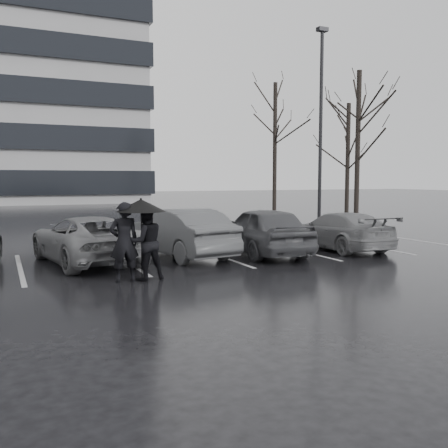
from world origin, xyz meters
name	(u,v)px	position (x,y,z in m)	size (l,w,h in m)	color
ground	(234,270)	(0.00, 0.00, 0.00)	(160.00, 160.00, 0.00)	black
car_main	(262,230)	(1.95, 2.08, 0.74)	(1.76, 4.37, 1.49)	black
car_west_a	(179,233)	(-0.53, 2.71, 0.73)	(1.54, 4.40, 1.45)	#2E2E31
car_west_b	(86,239)	(-3.25, 2.80, 0.65)	(2.15, 4.67, 1.30)	#525254
car_east	(339,231)	(4.79, 2.01, 0.62)	(1.73, 4.27, 1.24)	#525254
pedestrian_left	(124,242)	(-2.89, -0.29, 0.91)	(0.66, 0.44, 1.82)	black
pedestrian_right	(146,242)	(-2.39, -0.27, 0.88)	(0.85, 0.66, 1.75)	black
umbrella	(141,205)	(-2.50, -0.33, 1.73)	(1.12, 1.12, 1.90)	black
lamp_post	(320,138)	(8.17, 7.94, 4.19)	(0.50, 0.50, 9.15)	#98989B
stall_stripes	(173,258)	(-0.80, 2.50, 0.00)	(19.72, 5.00, 0.00)	#A6A6A9
tree_east	(358,147)	(12.00, 10.00, 4.00)	(0.26, 0.26, 8.00)	black
tree_ne	(348,160)	(14.50, 14.00, 3.50)	(0.26, 0.26, 7.00)	black
tree_north	(275,149)	(11.00, 17.00, 4.25)	(0.26, 0.26, 8.50)	black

